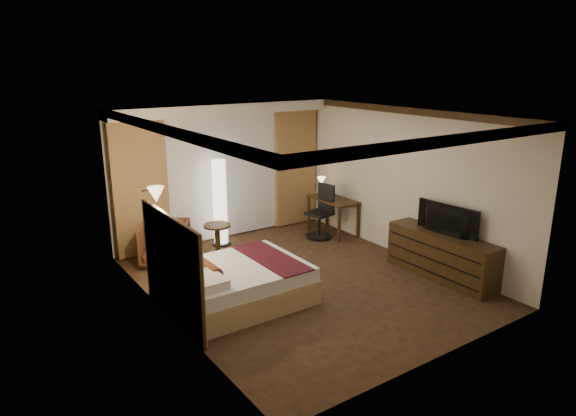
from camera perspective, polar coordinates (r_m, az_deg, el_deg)
floor at (r=8.47m, az=1.55°, el=-8.12°), size 4.50×5.50×0.01m
ceiling at (r=7.76m, az=1.70°, el=10.38°), size 4.50×5.50×0.01m
back_wall at (r=10.30m, az=-7.43°, el=4.05°), size 4.50×0.02×2.70m
left_wall at (r=6.98m, az=-13.51°, el=-2.05°), size 0.02×5.50×2.70m
right_wall at (r=9.47m, az=12.72°, el=2.74°), size 0.02×5.50×2.70m
crown_molding at (r=7.77m, az=1.69°, el=9.94°), size 4.50×5.50×0.12m
soffit at (r=9.89m, az=-7.02°, el=10.90°), size 4.50×0.50×0.20m
curtain_sheer at (r=10.25m, az=-7.21°, el=3.43°), size 2.48×0.04×2.45m
curtain_left_drape at (r=9.56m, az=-16.11°, el=2.00°), size 1.00×0.14×2.45m
curtain_right_drape at (r=11.06m, az=0.79°, el=4.48°), size 1.00×0.14×2.45m
wall_sconce at (r=7.60m, az=-14.46°, el=1.47°), size 0.24×0.24×0.24m
bed at (r=7.71m, az=-5.59°, el=-8.39°), size 1.95×1.52×0.57m
headboard at (r=7.15m, az=-12.66°, el=-6.68°), size 0.12×1.82×1.50m
armchair at (r=9.30m, az=-13.50°, el=-3.59°), size 1.07×1.06×0.82m
side_table at (r=9.66m, az=-7.84°, el=-3.40°), size 0.50×0.50×0.55m
floor_lamp at (r=9.93m, az=-7.58°, el=0.60°), size 0.36×0.36×1.69m
desk at (r=10.65m, az=5.00°, el=-0.90°), size 0.55×1.10×0.75m
desk_lamp at (r=10.80m, az=3.72°, el=2.38°), size 0.18×0.18×0.34m
office_chair at (r=10.32m, az=3.52°, el=-0.41°), size 0.62×0.62×1.10m
dresser at (r=8.85m, az=16.69°, el=-5.09°), size 0.50×1.94×0.76m
television at (r=8.61m, az=16.93°, el=-0.78°), size 0.73×1.16×0.15m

